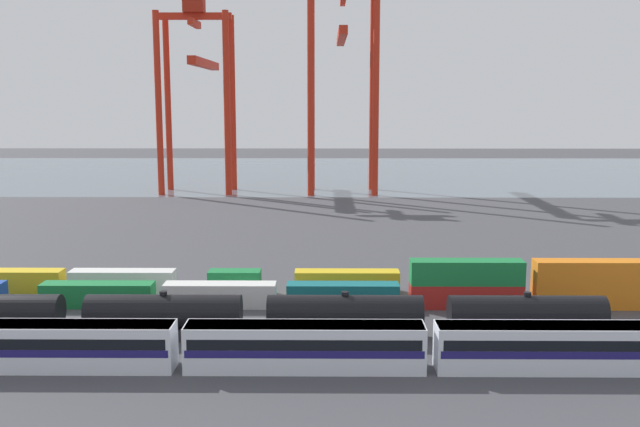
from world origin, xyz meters
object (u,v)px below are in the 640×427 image
(shipping_container_9, at_px, (11,281))
(shipping_container_10, at_px, (123,281))
(passenger_train, at_px, (305,345))
(freight_tank_row, at_px, (254,316))
(gantry_crane_west, at_px, (198,78))
(shipping_container_1, at_px, (98,295))
(shipping_container_12, at_px, (347,282))
(gantry_crane_central, at_px, (343,63))

(shipping_container_9, xyz_separation_m, shipping_container_10, (13.06, 0.00, 0.00))
(passenger_train, height_order, freight_tank_row, freight_tank_row)
(shipping_container_10, relative_size, gantry_crane_west, 0.27)
(shipping_container_1, xyz_separation_m, shipping_container_10, (1.08, 5.83, 0.00))
(shipping_container_10, xyz_separation_m, gantry_crane_west, (-7.18, 94.07, 25.93))
(shipping_container_12, bearing_deg, gantry_crane_west, 109.50)
(shipping_container_1, height_order, shipping_container_10, same)
(passenger_train, relative_size, shipping_container_9, 5.07)
(shipping_container_9, xyz_separation_m, gantry_crane_central, (40.61, 94.11, 29.60))
(passenger_train, bearing_deg, shipping_container_12, 80.15)
(gantry_crane_west, xyz_separation_m, gantry_crane_central, (34.73, 0.04, 3.66))
(freight_tank_row, height_order, shipping_container_9, freight_tank_row)
(passenger_train, height_order, shipping_container_10, passenger_train)
(shipping_container_1, bearing_deg, gantry_crane_west, 93.50)
(freight_tank_row, height_order, gantry_crane_central, gantry_crane_central)
(shipping_container_1, bearing_deg, shipping_container_10, 79.54)
(freight_tank_row, bearing_deg, shipping_container_9, 151.63)
(shipping_container_1, xyz_separation_m, shipping_container_9, (-11.99, 5.83, 0.00))
(freight_tank_row, relative_size, gantry_crane_west, 1.44)
(shipping_container_1, height_order, shipping_container_12, same)
(shipping_container_12, bearing_deg, shipping_container_9, 180.00)
(freight_tank_row, xyz_separation_m, gantry_crane_central, (10.57, 110.33, 28.73))
(freight_tank_row, relative_size, shipping_container_1, 5.41)
(freight_tank_row, bearing_deg, shipping_container_1, 150.07)
(shipping_container_10, relative_size, gantry_crane_central, 0.24)
(freight_tank_row, bearing_deg, shipping_container_12, 60.58)
(passenger_train, height_order, gantry_crane_central, gantry_crane_central)
(shipping_container_1, bearing_deg, shipping_container_12, 12.09)
(shipping_container_12, distance_m, gantry_crane_central, 98.66)
(shipping_container_12, relative_size, gantry_crane_west, 0.27)
(passenger_train, distance_m, freight_tank_row, 9.30)
(passenger_train, distance_m, shipping_container_12, 24.46)
(shipping_container_1, bearing_deg, passenger_train, -38.42)
(shipping_container_10, distance_m, gantry_crane_west, 97.84)
(shipping_container_9, xyz_separation_m, gantry_crane_west, (5.88, 94.07, 25.93))
(passenger_train, xyz_separation_m, shipping_container_12, (4.18, 24.08, -0.84))
(shipping_container_9, distance_m, shipping_container_12, 39.19)
(gantry_crane_central, bearing_deg, shipping_container_1, -105.98)
(passenger_train, relative_size, shipping_container_12, 5.07)
(gantry_crane_west, distance_m, gantry_crane_central, 34.92)
(passenger_train, xyz_separation_m, freight_tank_row, (-4.96, 7.86, 0.02))
(freight_tank_row, height_order, gantry_crane_west, gantry_crane_west)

